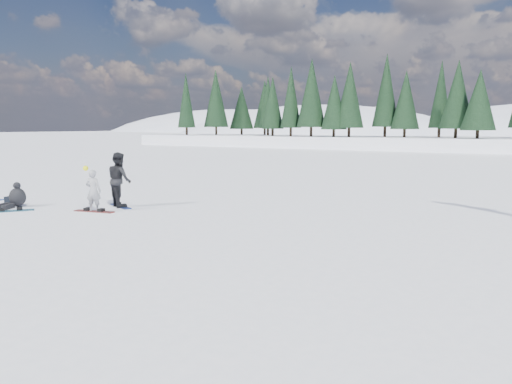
# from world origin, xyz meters

# --- Properties ---
(ground) EXTENTS (420.00, 420.00, 0.00)m
(ground) POSITION_xyz_m (0.00, 0.00, 0.00)
(ground) COLOR white
(ground) RESTS_ON ground
(alpine_backdrop) EXTENTS (412.50, 227.00, 53.20)m
(alpine_backdrop) POSITION_xyz_m (-11.72, 189.16, -13.97)
(alpine_backdrop) COLOR white
(alpine_backdrop) RESTS_ON ground
(snowboarder_woman) EXTENTS (0.63, 0.53, 1.61)m
(snowboarder_woman) POSITION_xyz_m (-0.78, 0.79, 0.75)
(snowboarder_woman) COLOR #A0A1A5
(snowboarder_woman) RESTS_ON ground
(snowboarder_man) EXTENTS (1.21, 1.10, 2.01)m
(snowboarder_man) POSITION_xyz_m (-0.85, 2.07, 1.00)
(snowboarder_man) COLOR black
(snowboarder_man) RESTS_ON ground
(seated_rider) EXTENTS (0.81, 1.18, 0.92)m
(seated_rider) POSITION_xyz_m (-4.04, 0.00, 0.35)
(seated_rider) COLOR black
(seated_rider) RESTS_ON ground
(gear_bag) EXTENTS (0.50, 0.39, 0.30)m
(gear_bag) POSITION_xyz_m (-4.74, 0.26, 0.15)
(gear_bag) COLOR black
(gear_bag) RESTS_ON ground
(snowboard_woman) EXTENTS (1.52, 0.63, 0.03)m
(snowboard_woman) POSITION_xyz_m (-0.77, 0.79, 0.01)
(snowboard_woman) COLOR maroon
(snowboard_woman) RESTS_ON ground
(snowboard_man) EXTENTS (1.49, 0.84, 0.03)m
(snowboard_man) POSITION_xyz_m (-0.85, 2.07, 0.01)
(snowboard_man) COLOR navy
(snowboard_man) RESTS_ON ground
(snowboard_loose_a) EXTENTS (1.08, 1.39, 0.03)m
(snowboard_loose_a) POSITION_xyz_m (-3.30, -0.68, 0.01)
(snowboard_loose_a) COLOR #186584
(snowboard_loose_a) RESTS_ON ground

